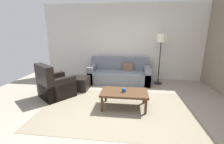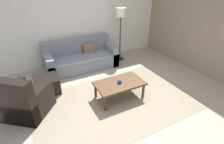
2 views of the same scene
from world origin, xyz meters
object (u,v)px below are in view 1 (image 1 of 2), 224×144
object	(u,v)px
ottoman	(80,83)
lamp_standing	(161,43)
couch_main	(119,74)
cup	(124,90)
coffee_table	(124,94)
armchair_leather	(54,87)

from	to	relation	value
ottoman	lamp_standing	distance (m)	2.98
couch_main	cup	distance (m)	2.02
coffee_table	lamp_standing	xyz separation A→B (m)	(1.12, 1.92, 1.05)
couch_main	armchair_leather	size ratio (longest dim) A/B	1.90
lamp_standing	ottoman	bearing A→B (deg)	-160.82
couch_main	lamp_standing	distance (m)	1.77
armchair_leather	ottoman	bearing A→B (deg)	51.46
ottoman	cup	xyz separation A→B (m)	(1.44, -1.04, 0.25)
armchair_leather	lamp_standing	distance (m)	3.62
couch_main	ottoman	xyz separation A→B (m)	(-1.19, -0.96, -0.10)
coffee_table	cup	distance (m)	0.10
ottoman	lamp_standing	xyz separation A→B (m)	(2.57, 0.89, 1.21)
couch_main	ottoman	distance (m)	1.53
cup	lamp_standing	bearing A→B (deg)	59.72
couch_main	cup	world-z (taller)	couch_main
ottoman	coffee_table	distance (m)	1.78
cup	ottoman	bearing A→B (deg)	144.36
coffee_table	lamp_standing	distance (m)	2.45
armchair_leather	coffee_table	bearing A→B (deg)	-10.73
armchair_leather	cup	world-z (taller)	armchair_leather
cup	armchair_leather	bearing A→B (deg)	168.80
coffee_table	lamp_standing	size ratio (longest dim) A/B	0.64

